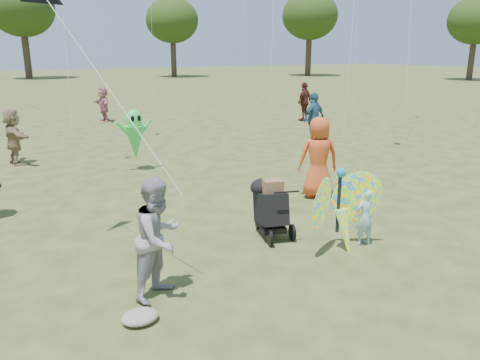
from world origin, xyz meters
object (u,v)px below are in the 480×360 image
adult_man (159,238)px  crowd_c (314,119)px  alien_kite (135,137)px  crowd_a (319,157)px  butterfly_kite (341,211)px  jogging_stroller (269,204)px  crowd_j (103,104)px  crowd_d (13,137)px  crowd_h (304,102)px  child_girl (364,217)px

adult_man → crowd_c: bearing=8.5°
crowd_c → alien_kite: (-6.70, -0.54, 0.04)m
alien_kite → crowd_a: bearing=-56.8°
crowd_a → butterfly_kite: size_ratio=1.07×
butterfly_kite → jogging_stroller: bearing=122.0°
crowd_c → crowd_j: 10.70m
jogging_stroller → crowd_d: bearing=129.9°
crowd_a → crowd_c: (3.80, 4.98, -0.01)m
adult_man → alien_kite: bearing=42.4°
crowd_h → adult_man: bearing=23.5°
child_girl → crowd_j: (-0.30, 16.96, 0.30)m
jogging_stroller → alien_kite: (-0.64, 5.89, 0.36)m
child_girl → adult_man: 3.72m
crowd_d → crowd_h: bearing=-87.9°
crowd_d → crowd_c: bearing=-112.0°
crowd_a → jogging_stroller: (-2.27, -1.44, -0.32)m
crowd_c → jogging_stroller: crowd_c is taller
crowd_d → crowd_a: bearing=-150.6°
crowd_c → crowd_d: crowd_c is taller
adult_man → crowd_c: size_ratio=0.92×
jogging_stroller → butterfly_kite: bearing=-40.9°
child_girl → alien_kite: (-1.86, 7.04, 0.46)m
crowd_d → crowd_h: size_ratio=0.91×
child_girl → adult_man: (-3.70, 0.09, 0.35)m
adult_man → crowd_h: crowd_h is taller
child_girl → adult_man: size_ratio=0.59×
alien_kite → crowd_j: bearing=81.1°
crowd_c → adult_man: bearing=26.4°
crowd_j → alien_kite: alien_kite is taller
child_girl → crowd_c: bearing=-117.1°
crowd_c → butterfly_kite: (-5.36, -7.56, -0.22)m
alien_kite → crowd_c: bearing=4.6°
adult_man → crowd_c: crowd_c is taller
crowd_d → jogging_stroller: 9.10m
adult_man → alien_kite: alien_kite is taller
crowd_d → butterfly_kite: 10.42m
crowd_h → jogging_stroller: (-9.30, -11.25, -0.30)m
crowd_j → jogging_stroller: 15.84m
crowd_j → butterfly_kite: (-0.22, -16.93, -0.10)m
crowd_a → child_girl: bearing=91.7°
adult_man → crowd_j: bearing=45.8°
crowd_j → crowd_d: bearing=-38.8°
crowd_c → crowd_d: bearing=-26.4°
adult_man → butterfly_kite: (3.19, -0.06, -0.14)m
crowd_c → crowd_h: size_ratio=1.02×
child_girl → crowd_d: 10.66m
crowd_h → butterfly_kite: crowd_h is taller
butterfly_kite → crowd_a: bearing=58.7°
crowd_d → crowd_j: (4.45, 7.42, -0.02)m
jogging_stroller → butterfly_kite: 1.33m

